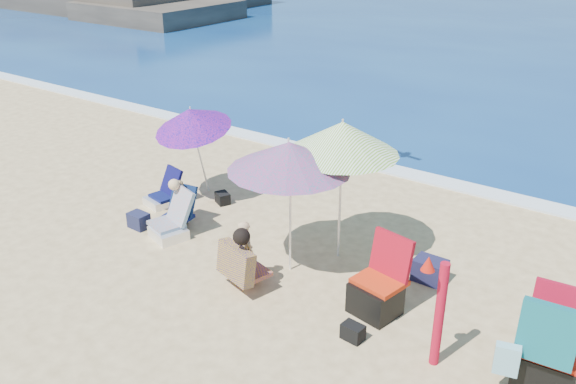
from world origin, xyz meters
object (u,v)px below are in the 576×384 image
Objects in this scene: person_center at (242,257)px; camp_chair_right at (547,356)px; camp_chair_left at (378,291)px; umbrella_turquoise at (289,156)px; person_left at (180,203)px; furled_umbrella at (437,305)px; chair_rainbow at (171,225)px; umbrella_blue at (191,119)px; umbrella_striped at (342,138)px; chair_navy at (163,195)px.

camp_chair_right is at bearing 4.79° from person_center.
umbrella_turquoise is at bearing 171.06° from camp_chair_left.
furled_umbrella is at bearing -10.32° from person_left.
umbrella_blue is at bearing 117.48° from chair_rainbow.
umbrella_blue is (-2.77, 0.95, -0.22)m from umbrella_turquoise.
furled_umbrella is (2.57, -0.80, -0.93)m from umbrella_turquoise.
person_center is at bearing -163.13° from camp_chair_left.
umbrella_striped is 2.83m from furled_umbrella.
chair_rainbow is 0.69× the size of camp_chair_right.
umbrella_blue is 1.57× the size of camp_chair_right.
camp_chair_left is 2.14m from camp_chair_right.
umbrella_turquoise is 2.31× the size of person_left.
umbrella_blue is at bearing 161.78° from furled_umbrella.
umbrella_blue reaches higher than person_left.
chair_rainbow is 5.82m from camp_chair_right.
person_center is 1.13× the size of person_left.
umbrella_blue is 1.96m from chair_rainbow.
umbrella_turquoise is at bearing -19.00° from umbrella_blue.
person_left is at bearing 174.81° from camp_chair_right.
umbrella_striped is 2.09× the size of camp_chair_left.
umbrella_striped reaches higher than furled_umbrella.
umbrella_turquoise is 2.94m from umbrella_blue.
umbrella_striped is at bearing 160.66° from camp_chair_right.
umbrella_blue is 4.67m from camp_chair_left.
camp_chair_right reaches higher than chair_rainbow.
umbrella_striped reaches higher than camp_chair_right.
chair_navy is at bearing 167.55° from furled_umbrella.
furled_umbrella is 2.12× the size of chair_navy.
umbrella_blue is 1.48m from chair_navy.
camp_chair_right is (6.48, -1.42, -1.10)m from umbrella_blue.
chair_rainbow is 0.84× the size of person_center.
camp_chair_left is (4.68, -0.70, 0.14)m from chair_navy.
person_center is (-1.80, -0.55, 0.16)m from camp_chair_left.
umbrella_striped is 2.53× the size of person_left.
chair_navy is at bearing 155.76° from person_left.
chair_rainbow is at bearing 174.11° from furled_umbrella.
umbrella_turquoise is 1.51m from person_center.
umbrella_blue is 1.79× the size of camp_chair_left.
furled_umbrella is 1.51× the size of person_center.
umbrella_blue is at bearing 164.55° from camp_chair_left.
chair_navy is 0.58× the size of camp_chair_right.
person_center is at bearing -14.10° from chair_rainbow.
furled_umbrella is at bearing -12.45° from chair_navy.
chair_rainbow is at bearing -37.84° from chair_navy.
umbrella_striped is 2.65× the size of chair_rainbow.
umbrella_striped is at bearing 3.93° from chair_navy.
umbrella_turquoise is at bearing 162.62° from furled_umbrella.
umbrella_turquoise is at bearing -8.20° from chair_navy.
chair_navy is (-3.10, 0.45, -1.57)m from umbrella_turquoise.
camp_chair_right is at bearing -7.63° from chair_navy.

